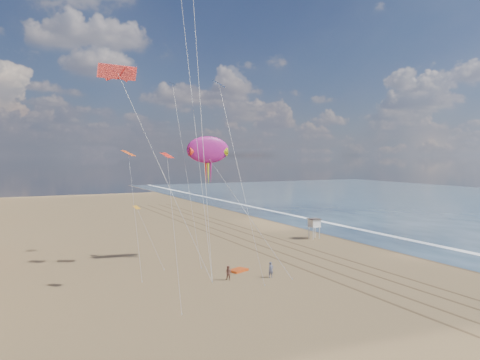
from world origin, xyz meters
The scene contains 11 objects.
ground centered at (0.00, 0.00, 0.00)m, with size 260.00×260.00×0.00m, color brown.
wet_sand centered at (19.00, 40.00, 0.00)m, with size 260.00×260.00×0.00m, color #42301E.
foam centered at (23.20, 40.00, 0.00)m, with size 260.00×260.00×0.00m, color white.
tracks centered at (2.55, 30.00, 0.01)m, with size 7.68×120.00×0.01m.
lifeguard_stand centered at (11.05, 31.49, 2.36)m, with size 1.70×1.70×3.07m.
grounded_kite centered at (-8.04, 18.64, 0.12)m, with size 2.04×1.30×0.23m, color #D94812.
show_kite centered at (-8.64, 25.60, 13.22)m, with size 4.93×6.82×17.91m.
kite_flyer_a centered at (-6.16, 14.79, 0.82)m, with size 0.60×0.39×1.64m, color slate.
kite_flyer_b centered at (-10.51, 15.78, 0.74)m, with size 0.72×0.56×1.48m, color #945C4B.
parafoils centered at (-12.78, 26.15, 30.41)m, with size 13.83×7.38×13.64m.
small_kites centered at (-13.99, 24.04, 15.65)m, with size 10.98×16.69×15.69m.
Camera 1 is at (-30.05, -26.42, 12.56)m, focal length 35.00 mm.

